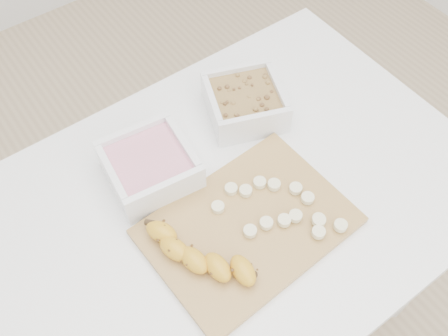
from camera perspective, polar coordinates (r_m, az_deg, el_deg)
ground at (r=1.67m, az=0.63°, el=-16.67°), size 3.50×3.50×0.00m
table at (r=1.07m, az=0.95°, el=-5.83°), size 1.00×0.70×0.75m
bowl_yogurt at (r=0.99m, az=-8.46°, el=0.21°), size 0.18×0.18×0.08m
bowl_granola at (r=1.08m, az=2.40°, el=7.55°), size 0.20×0.20×0.07m
cutting_board at (r=0.94m, az=2.78°, el=-6.65°), size 0.38×0.28×0.01m
banana at (r=0.89m, az=-2.54°, el=-9.95°), size 0.11×0.22×0.04m
banana_slices at (r=0.95m, az=6.55°, el=-4.59°), size 0.18×0.21×0.02m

